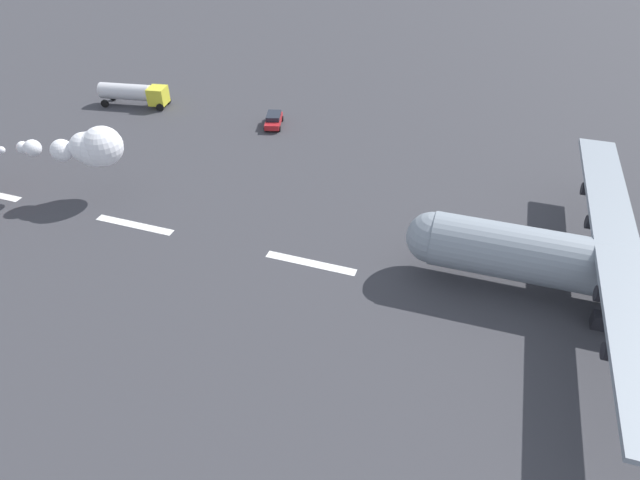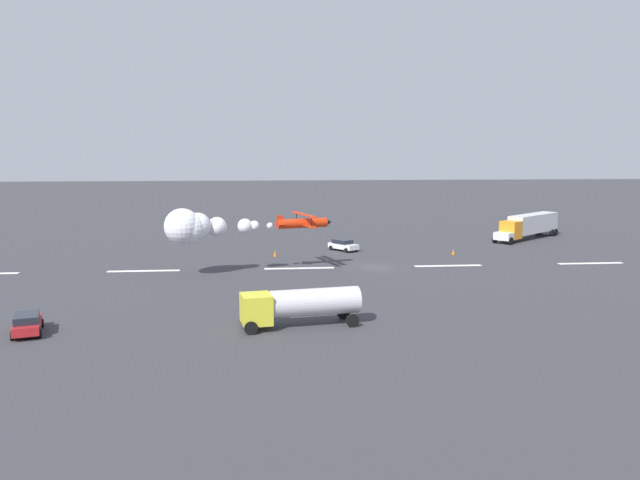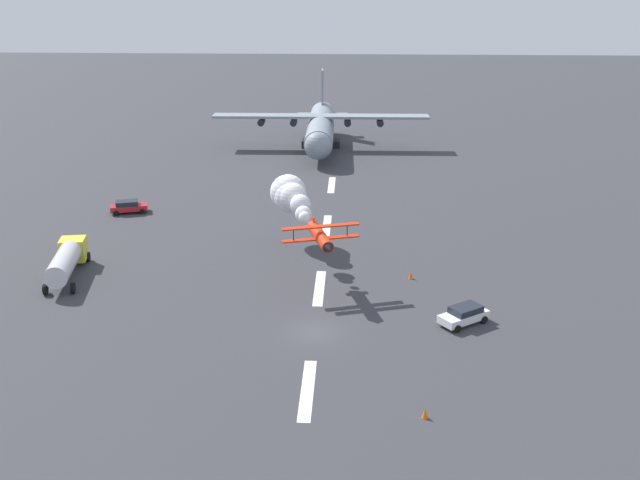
{
  "view_description": "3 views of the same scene",
  "coord_description": "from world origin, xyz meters",
  "px_view_note": "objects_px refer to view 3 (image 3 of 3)",
  "views": [
    {
      "loc": [
        55.94,
        -33.34,
        29.06
      ],
      "look_at": [
        44.58,
        0.0,
        2.67
      ],
      "focal_mm": 30.25,
      "sensor_mm": 36.0,
      "label": 1
    },
    {
      "loc": [
        12.92,
        70.78,
        13.3
      ],
      "look_at": [
        6.44,
        0.96,
        3.39
      ],
      "focal_mm": 35.27,
      "sensor_mm": 36.0,
      "label": 2
    },
    {
      "loc": [
        -52.47,
        -2.94,
        27.13
      ],
      "look_at": [
        8.39,
        -0.07,
        4.85
      ],
      "focal_mm": 40.72,
      "sensor_mm": 36.0,
      "label": 3
    }
  ],
  "objects_px": {
    "airport_staff_sedan": "(128,206)",
    "traffic_cone_near": "(425,413)",
    "fuel_tanker_truck": "(66,260)",
    "followme_car_yellow": "(464,315)",
    "stunt_biplane_red": "(293,198)",
    "traffic_cone_far": "(411,275)",
    "cargo_transport_plane": "(320,129)"
  },
  "relations": [
    {
      "from": "fuel_tanker_truck",
      "to": "stunt_biplane_red",
      "type": "bearing_deg",
      "value": -65.78
    },
    {
      "from": "followme_car_yellow",
      "to": "airport_staff_sedan",
      "type": "relative_size",
      "value": 0.97
    },
    {
      "from": "traffic_cone_near",
      "to": "stunt_biplane_red",
      "type": "bearing_deg",
      "value": 19.62
    },
    {
      "from": "followme_car_yellow",
      "to": "airport_staff_sedan",
      "type": "height_order",
      "value": "same"
    },
    {
      "from": "followme_car_yellow",
      "to": "airport_staff_sedan",
      "type": "xyz_separation_m",
      "value": [
        28.13,
        36.51,
        0.0
      ]
    },
    {
      "from": "cargo_transport_plane",
      "to": "fuel_tanker_truck",
      "type": "distance_m",
      "value": 59.0
    },
    {
      "from": "stunt_biplane_red",
      "to": "followme_car_yellow",
      "type": "distance_m",
      "value": 23.86
    },
    {
      "from": "airport_staff_sedan",
      "to": "traffic_cone_near",
      "type": "relative_size",
      "value": 6.23
    },
    {
      "from": "stunt_biplane_red",
      "to": "followme_car_yellow",
      "type": "height_order",
      "value": "stunt_biplane_red"
    },
    {
      "from": "followme_car_yellow",
      "to": "traffic_cone_far",
      "type": "height_order",
      "value": "followme_car_yellow"
    },
    {
      "from": "followme_car_yellow",
      "to": "traffic_cone_far",
      "type": "bearing_deg",
      "value": 21.94
    },
    {
      "from": "stunt_biplane_red",
      "to": "traffic_cone_far",
      "type": "bearing_deg",
      "value": -124.71
    },
    {
      "from": "stunt_biplane_red",
      "to": "followme_car_yellow",
      "type": "xyz_separation_m",
      "value": [
        -17.48,
        -15.61,
        -4.51
      ]
    },
    {
      "from": "cargo_transport_plane",
      "to": "airport_staff_sedan",
      "type": "height_order",
      "value": "cargo_transport_plane"
    },
    {
      "from": "stunt_biplane_red",
      "to": "cargo_transport_plane",
      "type": "bearing_deg",
      "value": -0.99
    },
    {
      "from": "fuel_tanker_truck",
      "to": "traffic_cone_near",
      "type": "height_order",
      "value": "fuel_tanker_truck"
    },
    {
      "from": "followme_car_yellow",
      "to": "fuel_tanker_truck",
      "type": "bearing_deg",
      "value": 77.43
    },
    {
      "from": "cargo_transport_plane",
      "to": "stunt_biplane_red",
      "type": "xyz_separation_m",
      "value": [
        -45.52,
        0.78,
        1.79
      ]
    },
    {
      "from": "fuel_tanker_truck",
      "to": "airport_staff_sedan",
      "type": "bearing_deg",
      "value": 0.3
    },
    {
      "from": "stunt_biplane_red",
      "to": "fuel_tanker_truck",
      "type": "xyz_separation_m",
      "value": [
        -9.36,
        20.8,
        -3.58
      ]
    },
    {
      "from": "airport_staff_sedan",
      "to": "fuel_tanker_truck",
      "type": "bearing_deg",
      "value": -179.7
    },
    {
      "from": "followme_car_yellow",
      "to": "traffic_cone_near",
      "type": "relative_size",
      "value": 6.04
    },
    {
      "from": "fuel_tanker_truck",
      "to": "traffic_cone_near",
      "type": "xyz_separation_m",
      "value": [
        -22.01,
        -31.98,
        -1.37
      ]
    },
    {
      "from": "stunt_biplane_red",
      "to": "airport_staff_sedan",
      "type": "height_order",
      "value": "stunt_biplane_red"
    },
    {
      "from": "fuel_tanker_truck",
      "to": "traffic_cone_near",
      "type": "bearing_deg",
      "value": -124.54
    },
    {
      "from": "cargo_transport_plane",
      "to": "airport_staff_sedan",
      "type": "xyz_separation_m",
      "value": [
        -34.87,
        21.69,
        -2.73
      ]
    },
    {
      "from": "airport_staff_sedan",
      "to": "traffic_cone_near",
      "type": "distance_m",
      "value": 52.87
    },
    {
      "from": "cargo_transport_plane",
      "to": "traffic_cone_near",
      "type": "bearing_deg",
      "value": -172.3
    },
    {
      "from": "cargo_transport_plane",
      "to": "stunt_biplane_red",
      "type": "height_order",
      "value": "cargo_transport_plane"
    },
    {
      "from": "traffic_cone_far",
      "to": "traffic_cone_near",
      "type": "bearing_deg",
      "value": 178.27
    },
    {
      "from": "cargo_transport_plane",
      "to": "traffic_cone_far",
      "type": "height_order",
      "value": "cargo_transport_plane"
    },
    {
      "from": "traffic_cone_far",
      "to": "cargo_transport_plane",
      "type": "bearing_deg",
      "value": 11.66
    }
  ]
}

